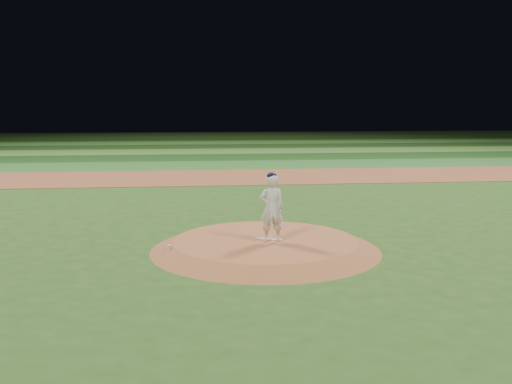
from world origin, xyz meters
TOP-DOWN VIEW (x-y plane):
  - ground at (0.00, 0.00)m, footprint 120.00×120.00m
  - infield_dirt_band at (0.00, 14.00)m, footprint 70.00×6.00m
  - outfield_stripe_0 at (0.00, 19.50)m, footprint 70.00×5.00m
  - outfield_stripe_1 at (0.00, 24.50)m, footprint 70.00×5.00m
  - outfield_stripe_2 at (0.00, 29.50)m, footprint 70.00×5.00m
  - outfield_stripe_3 at (0.00, 34.50)m, footprint 70.00×5.00m
  - outfield_stripe_4 at (0.00, 39.50)m, footprint 70.00×5.00m
  - outfield_stripe_5 at (0.00, 44.50)m, footprint 70.00×5.00m
  - pitchers_mound at (0.00, 0.00)m, footprint 5.50×5.50m
  - pitching_rubber at (0.09, -0.05)m, footprint 0.61×0.38m
  - rosin_bag at (-2.26, -0.48)m, footprint 0.10×0.10m
  - pitcher_on_mound at (0.12, -0.23)m, footprint 0.61×0.43m

SIDE VIEW (x-z plane):
  - ground at x=0.00m, z-range 0.00..0.00m
  - outfield_stripe_0 at x=0.00m, z-range 0.00..0.02m
  - outfield_stripe_1 at x=0.00m, z-range 0.00..0.02m
  - outfield_stripe_2 at x=0.00m, z-range 0.00..0.02m
  - outfield_stripe_3 at x=0.00m, z-range 0.00..0.02m
  - outfield_stripe_4 at x=0.00m, z-range 0.00..0.02m
  - outfield_stripe_5 at x=0.00m, z-range 0.00..0.02m
  - infield_dirt_band at x=0.00m, z-range 0.00..0.02m
  - pitchers_mound at x=0.00m, z-range 0.00..0.25m
  - pitching_rubber at x=0.09m, z-range 0.25..0.28m
  - rosin_bag at x=-2.26m, z-range 0.25..0.31m
  - pitcher_on_mound at x=0.12m, z-range 0.24..1.89m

